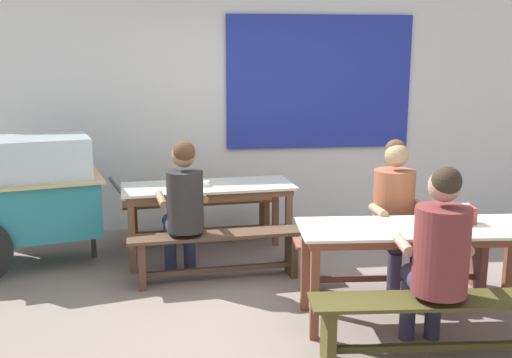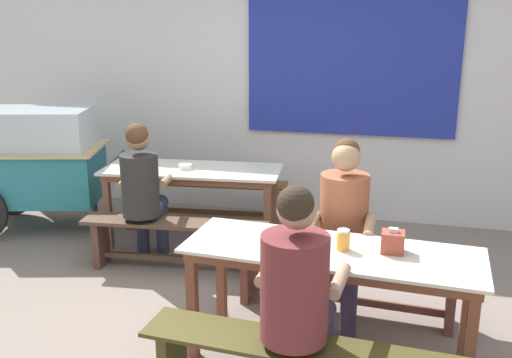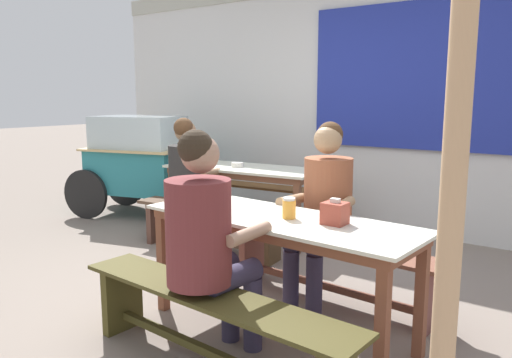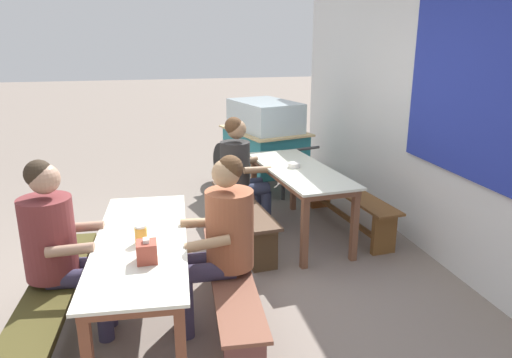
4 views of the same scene
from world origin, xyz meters
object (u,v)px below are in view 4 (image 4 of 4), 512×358
(food_cart, at_px, (264,138))
(tissue_box, at_px, (147,252))
(dining_table_far, at_px, (299,176))
(bench_near_front, at_px, (54,304))
(bench_far_front, at_px, (243,215))
(person_right_near_table, at_px, (221,234))
(person_near_front, at_px, (58,241))
(condiment_jar, at_px, (141,234))
(soup_bowl, at_px, (294,165))
(person_left_back_turned, at_px, (241,168))
(dining_table_near, at_px, (142,250))
(bench_near_back, at_px, (231,290))
(bench_far_back, at_px, (349,202))

(food_cart, height_order, tissue_box, food_cart)
(dining_table_far, xyz_separation_m, bench_near_front, (1.45, -2.20, -0.36))
(bench_far_front, xyz_separation_m, tissue_box, (1.78, -0.95, 0.50))
(bench_far_front, height_order, person_right_near_table, person_right_near_table)
(dining_table_far, distance_m, person_near_front, 2.55)
(person_near_front, bearing_deg, bench_far_front, 130.73)
(dining_table_far, distance_m, condiment_jar, 2.23)
(condiment_jar, relative_size, soup_bowl, 1.00)
(person_near_front, bearing_deg, condiment_jar, 72.65)
(person_left_back_turned, bearing_deg, soup_bowl, 70.89)
(dining_table_near, bearing_deg, tissue_box, 6.61)
(dining_table_near, xyz_separation_m, bench_near_back, (0.04, 0.61, -0.36))
(bench_near_front, xyz_separation_m, person_right_near_table, (0.05, 1.16, 0.43))
(dining_table_near, relative_size, bench_far_back, 1.09)
(person_left_back_turned, bearing_deg, person_right_near_table, -15.40)
(dining_table_near, xyz_separation_m, person_left_back_turned, (-1.72, 1.03, 0.05))
(bench_far_back, relative_size, person_left_back_turned, 1.32)
(dining_table_near, relative_size, bench_near_back, 1.06)
(dining_table_far, xyz_separation_m, dining_table_near, (1.49, -1.60, 0.00))
(person_right_near_table, relative_size, condiment_jar, 10.17)
(bench_far_back, height_order, condiment_jar, condiment_jar)
(bench_near_front, bearing_deg, tissue_box, 58.93)
(dining_table_far, relative_size, person_right_near_table, 1.31)
(bench_near_back, relative_size, tissue_box, 11.37)
(dining_table_far, relative_size, bench_near_front, 0.94)
(dining_table_near, xyz_separation_m, bench_near_front, (-0.04, -0.61, -0.36))
(dining_table_far, relative_size, soup_bowl, 13.32)
(dining_table_near, relative_size, bench_near_front, 1.01)
(bench_far_front, height_order, person_left_back_turned, person_left_back_turned)
(bench_near_back, bearing_deg, dining_table_near, -93.53)
(bench_far_front, distance_m, soup_bowl, 0.74)
(dining_table_far, distance_m, bench_near_front, 2.66)
(bench_near_back, relative_size, food_cart, 0.99)
(tissue_box, relative_size, condiment_jar, 1.19)
(bench_far_back, distance_m, food_cart, 1.74)
(tissue_box, xyz_separation_m, soup_bowl, (-1.89, 1.51, -0.04))
(bench_far_front, height_order, person_near_front, person_near_front)
(person_near_front, bearing_deg, dining_table_far, 122.86)
(bench_far_front, relative_size, bench_near_back, 0.93)
(dining_table_far, bearing_deg, person_left_back_turned, -112.00)
(bench_far_back, bearing_deg, bench_far_front, -84.23)
(dining_table_near, relative_size, bench_far_front, 1.14)
(tissue_box, bearing_deg, food_cart, 155.66)
(bench_near_front, bearing_deg, dining_table_far, 123.38)
(bench_far_back, xyz_separation_m, person_near_front, (1.45, -2.75, 0.44))
(dining_table_near, relative_size, soup_bowl, 14.29)
(food_cart, xyz_separation_m, person_left_back_turned, (1.41, -0.59, -0.00))
(bench_near_back, xyz_separation_m, bench_near_front, (-0.08, -1.22, -0.00))
(food_cart, bearing_deg, tissue_box, -24.34)
(tissue_box, bearing_deg, condiment_jar, -172.71)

